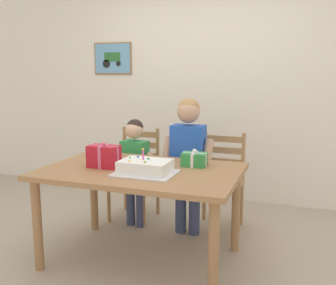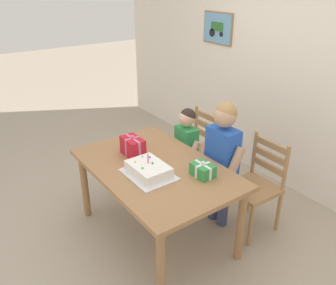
% 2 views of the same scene
% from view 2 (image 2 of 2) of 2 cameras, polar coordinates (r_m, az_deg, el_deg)
% --- Properties ---
extents(ground_plane, '(20.00, 20.00, 0.00)m').
position_cam_2_polar(ground_plane, '(3.48, -1.90, -14.75)').
color(ground_plane, tan).
extents(back_wall, '(6.40, 0.11, 2.60)m').
position_cam_2_polar(back_wall, '(4.04, 19.54, 10.52)').
color(back_wall, silver).
rests_on(back_wall, ground).
extents(dining_table, '(1.51, 0.98, 0.75)m').
position_cam_2_polar(dining_table, '(3.10, -2.07, -5.40)').
color(dining_table, '#9E7047').
rests_on(dining_table, ground).
extents(birthday_cake, '(0.44, 0.34, 0.19)m').
position_cam_2_polar(birthday_cake, '(2.90, -3.21, -4.54)').
color(birthday_cake, silver).
rests_on(birthday_cake, dining_table).
extents(gift_box_red_large, '(0.25, 0.15, 0.21)m').
position_cam_2_polar(gift_box_red_large, '(3.21, -5.78, -0.71)').
color(gift_box_red_large, red).
rests_on(gift_box_red_large, dining_table).
extents(gift_box_beside_cake, '(0.19, 0.15, 0.14)m').
position_cam_2_polar(gift_box_beside_cake, '(2.90, 5.72, -4.52)').
color(gift_box_beside_cake, '#2D8E42').
rests_on(gift_box_beside_cake, dining_table).
extents(chair_left, '(0.42, 0.42, 0.92)m').
position_cam_2_polar(chair_left, '(3.94, 4.62, -1.40)').
color(chair_left, '#A87A4C').
rests_on(chair_left, ground).
extents(chair_right, '(0.43, 0.43, 0.92)m').
position_cam_2_polar(chair_right, '(3.41, 14.21, -6.84)').
color(chair_right, '#A87A4C').
rests_on(chair_right, ground).
extents(child_older, '(0.46, 0.26, 1.27)m').
position_cam_2_polar(child_older, '(3.26, 8.87, -1.82)').
color(child_older, '#38426B').
rests_on(child_older, ground).
extents(child_younger, '(0.39, 0.23, 1.05)m').
position_cam_2_polar(child_younger, '(3.67, 3.01, -0.53)').
color(child_younger, '#38426B').
rests_on(child_younger, ground).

